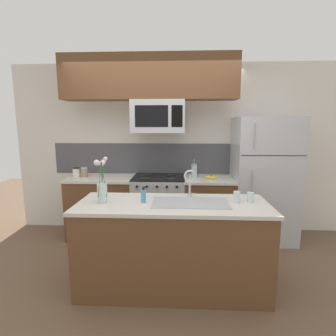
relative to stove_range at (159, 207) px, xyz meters
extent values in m
plane|color=brown|center=(0.00, -0.90, -0.46)|extent=(10.00, 10.00, 0.00)
cube|color=silver|center=(0.30, 0.38, 0.84)|extent=(5.20, 0.10, 2.60)
cube|color=#4C4C51|center=(0.00, 0.32, 0.69)|extent=(3.38, 0.01, 0.48)
cube|color=brown|center=(-0.86, 0.00, -0.02)|extent=(0.95, 0.62, 0.88)
cube|color=beige|center=(-0.86, 0.00, 0.43)|extent=(0.98, 0.65, 0.03)
cube|color=brown|center=(0.74, 0.00, -0.02)|extent=(0.71, 0.62, 0.88)
cube|color=beige|center=(0.74, 0.00, 0.43)|extent=(0.74, 0.65, 0.03)
cube|color=#B7BABF|center=(0.00, 0.00, -0.01)|extent=(0.76, 0.62, 0.91)
cube|color=black|center=(0.00, 0.00, 0.45)|extent=(0.76, 0.62, 0.01)
cylinder|color=black|center=(-0.18, -0.14, 0.46)|extent=(0.15, 0.15, 0.01)
cylinder|color=black|center=(0.18, -0.14, 0.46)|extent=(0.15, 0.15, 0.01)
cylinder|color=black|center=(-0.18, 0.14, 0.46)|extent=(0.15, 0.15, 0.01)
cylinder|color=black|center=(0.18, 0.14, 0.46)|extent=(0.15, 0.15, 0.01)
cylinder|color=black|center=(-0.27, -0.32, 0.39)|extent=(0.03, 0.02, 0.03)
cylinder|color=black|center=(-0.14, -0.32, 0.39)|extent=(0.03, 0.02, 0.03)
cylinder|color=black|center=(0.00, -0.32, 0.39)|extent=(0.03, 0.02, 0.03)
cylinder|color=black|center=(0.14, -0.32, 0.39)|extent=(0.03, 0.02, 0.03)
cylinder|color=black|center=(0.27, -0.32, 0.39)|extent=(0.03, 0.02, 0.03)
cube|color=#B7BABF|center=(0.00, -0.02, 1.33)|extent=(0.74, 0.40, 0.45)
cube|color=black|center=(-0.07, -0.22, 1.33)|extent=(0.45, 0.00, 0.29)
cube|color=black|center=(0.27, -0.22, 1.33)|extent=(0.15, 0.00, 0.29)
cube|color=brown|center=(-0.12, -0.05, 1.86)|extent=(2.43, 0.34, 0.60)
cube|color=#B7BABF|center=(1.53, 0.02, 0.43)|extent=(0.87, 0.72, 1.79)
cube|color=black|center=(1.53, -0.34, 0.82)|extent=(0.84, 0.00, 0.01)
cylinder|color=#99999E|center=(1.27, -0.36, 1.07)|extent=(0.01, 0.01, 0.32)
cylinder|color=#99999E|center=(1.27, -0.36, 0.29)|extent=(0.01, 0.01, 0.68)
cylinder|color=silver|center=(-1.23, 0.00, 0.51)|extent=(0.11, 0.11, 0.13)
cylinder|color=black|center=(-1.23, 0.00, 0.58)|extent=(0.10, 0.10, 0.01)
cylinder|color=#997F5B|center=(-1.12, 0.00, 0.51)|extent=(0.10, 0.10, 0.13)
cylinder|color=#B2B2B7|center=(-1.12, 0.00, 0.58)|extent=(0.10, 0.10, 0.01)
ellipsoid|color=yellow|center=(0.75, -0.07, 0.47)|extent=(0.17, 0.10, 0.05)
ellipsoid|color=yellow|center=(0.76, -0.05, 0.47)|extent=(0.18, 0.05, 0.06)
ellipsoid|color=yellow|center=(0.77, -0.07, 0.47)|extent=(0.18, 0.07, 0.06)
ellipsoid|color=yellow|center=(0.77, -0.05, 0.47)|extent=(0.17, 0.11, 0.05)
cylinder|color=brown|center=(0.76, -0.06, 0.50)|extent=(0.02, 0.02, 0.03)
cylinder|color=silver|center=(0.52, 0.06, 0.54)|extent=(0.09, 0.09, 0.18)
cylinder|color=#A3A3AA|center=(0.52, 0.06, 0.64)|extent=(0.08, 0.08, 0.02)
cylinder|color=#A3A3AA|center=(0.52, 0.06, 0.67)|extent=(0.01, 0.01, 0.05)
sphere|color=#A3A3AA|center=(0.52, 0.06, 0.71)|extent=(0.02, 0.02, 0.02)
cube|color=brown|center=(0.24, -1.25, -0.02)|extent=(1.89, 0.70, 0.88)
cube|color=beige|center=(0.24, -1.25, 0.43)|extent=(1.92, 0.73, 0.03)
cube|color=#ADAFB5|center=(0.42, -1.25, 0.45)|extent=(0.76, 0.39, 0.01)
cube|color=#ADAFB5|center=(0.25, -1.25, 0.37)|extent=(0.30, 0.29, 0.15)
cube|color=#ADAFB5|center=(0.60, -1.25, 0.37)|extent=(0.30, 0.29, 0.15)
cylinder|color=#B7BABF|center=(0.42, -1.02, 0.46)|extent=(0.04, 0.04, 0.02)
cylinder|color=#B7BABF|center=(0.42, -1.02, 0.58)|extent=(0.02, 0.02, 0.22)
torus|color=#B7BABF|center=(0.42, -1.07, 0.69)|extent=(0.13, 0.02, 0.13)
cylinder|color=#B7BABF|center=(0.42, -1.13, 0.66)|extent=(0.02, 0.02, 0.06)
cube|color=#B7BABF|center=(0.46, -1.02, 0.48)|extent=(0.07, 0.01, 0.01)
cylinder|color=#4C93C6|center=(-0.05, -1.25, 0.51)|extent=(0.05, 0.05, 0.13)
cylinder|color=black|center=(-0.05, -1.25, 0.59)|extent=(0.02, 0.02, 0.02)
cube|color=black|center=(-0.03, -1.25, 0.61)|extent=(0.03, 0.01, 0.01)
cylinder|color=silver|center=(0.89, -1.20, 0.50)|extent=(0.07, 0.07, 0.11)
cylinder|color=silver|center=(1.03, -1.17, 0.50)|extent=(0.07, 0.07, 0.10)
cylinder|color=silver|center=(-0.46, -1.26, 0.55)|extent=(0.10, 0.10, 0.20)
cylinder|color=silver|center=(-0.46, -1.26, 0.48)|extent=(0.09, 0.09, 0.06)
cylinder|color=#386B2D|center=(-0.44, -1.27, 0.70)|extent=(0.06, 0.02, 0.38)
sphere|color=silver|center=(-0.41, -1.28, 0.89)|extent=(0.04, 0.04, 0.04)
cylinder|color=#386B2D|center=(-0.47, -1.25, 0.67)|extent=(0.01, 0.04, 0.33)
sphere|color=silver|center=(-0.47, -1.23, 0.84)|extent=(0.06, 0.06, 0.06)
cylinder|color=#386B2D|center=(-0.47, -1.30, 0.68)|extent=(0.03, 0.07, 0.35)
sphere|color=silver|center=(-0.49, -1.33, 0.86)|extent=(0.06, 0.06, 0.06)
cylinder|color=#386B2D|center=(-0.46, -1.23, 0.68)|extent=(0.01, 0.08, 0.33)
sphere|color=silver|center=(-0.46, -1.19, 0.85)|extent=(0.05, 0.05, 0.05)
camera|label=1|loc=(0.32, -3.78, 1.22)|focal=28.00mm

